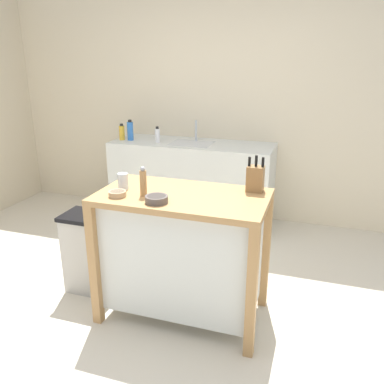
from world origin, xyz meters
TOP-DOWN VIEW (x-y plane):
  - ground_plane at (0.00, 0.00)m, footprint 6.19×6.19m
  - wall_back at (0.00, 2.19)m, footprint 5.19×0.10m
  - kitchen_island at (0.20, 0.20)m, footprint 1.11×0.62m
  - knife_block at (0.63, 0.40)m, footprint 0.11×0.09m
  - bowl_stoneware_deep at (0.10, -0.00)m, footprint 0.14×0.14m
  - bowl_ceramic_wide at (-0.19, 0.03)m, footprint 0.11×0.11m
  - drinking_cup at (-0.22, 0.17)m, footprint 0.07×0.07m
  - pepper_grinder at (-0.03, 0.09)m, footprint 0.04×0.04m
  - trash_bin at (-0.60, 0.27)m, footprint 0.36×0.28m
  - sink_counter at (-0.28, 1.84)m, footprint 1.73×0.60m
  - sink_faucet at (-0.28, 1.98)m, footprint 0.02×0.02m
  - bottle_dish_soap at (-1.06, 1.76)m, footprint 0.06×0.06m
  - bottle_spray_cleaner at (-0.96, 1.77)m, footprint 0.07×0.07m
  - bottle_hand_soap at (-0.64, 1.76)m, footprint 0.05×0.05m

SIDE VIEW (x-z plane):
  - ground_plane at x=0.00m, z-range 0.00..0.00m
  - trash_bin at x=-0.60m, z-range 0.00..0.63m
  - sink_counter at x=-0.28m, z-range 0.00..0.89m
  - kitchen_island at x=0.20m, z-range 0.05..0.96m
  - bowl_ceramic_wide at x=-0.19m, z-range 0.91..0.94m
  - bowl_stoneware_deep at x=0.10m, z-range 0.91..0.95m
  - drinking_cup at x=-0.22m, z-range 0.90..1.01m
  - bottle_hand_soap at x=-0.64m, z-range 0.88..1.04m
  - bottle_dish_soap at x=-1.06m, z-range 0.88..1.05m
  - bottle_spray_cleaner at x=-0.96m, z-range 0.88..1.10m
  - knife_block at x=0.63m, z-range 0.87..1.11m
  - sink_faucet at x=-0.28m, z-range 0.88..1.10m
  - pepper_grinder at x=-0.03m, z-range 0.90..1.09m
  - wall_back at x=0.00m, z-range 0.00..2.60m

